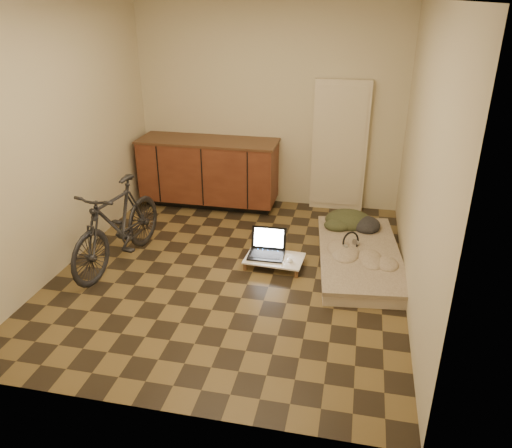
% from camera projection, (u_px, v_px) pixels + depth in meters
% --- Properties ---
extents(room_shell, '(3.50, 4.00, 2.60)m').
position_uv_depth(room_shell, '(229.00, 150.00, 4.70)').
color(room_shell, brown).
rests_on(room_shell, ground).
extents(cabinets, '(1.84, 0.62, 0.91)m').
position_uv_depth(cabinets, '(209.00, 172.00, 6.71)').
color(cabinets, black).
rests_on(cabinets, ground).
extents(appliance_panel, '(0.70, 0.10, 1.70)m').
position_uv_depth(appliance_panel, '(339.00, 147.00, 6.44)').
color(appliance_panel, beige).
rests_on(appliance_panel, ground).
extents(bicycle, '(0.69, 1.61, 1.01)m').
position_uv_depth(bicycle, '(117.00, 220.00, 5.17)').
color(bicycle, black).
rests_on(bicycle, ground).
extents(futon, '(1.04, 1.84, 0.15)m').
position_uv_depth(futon, '(359.00, 257.00, 5.36)').
color(futon, beige).
rests_on(futon, ground).
extents(clothing_pile, '(0.63, 0.55, 0.23)m').
position_uv_depth(clothing_pile, '(353.00, 216.00, 5.87)').
color(clothing_pile, '#313720').
rests_on(clothing_pile, futon).
extents(headphones, '(0.34, 0.34, 0.17)m').
position_uv_depth(headphones, '(351.00, 241.00, 5.34)').
color(headphones, black).
rests_on(headphones, futon).
extents(lap_desk, '(0.63, 0.43, 0.10)m').
position_uv_depth(lap_desk, '(274.00, 259.00, 5.29)').
color(lap_desk, brown).
rests_on(lap_desk, ground).
extents(laptop, '(0.38, 0.34, 0.26)m').
position_uv_depth(laptop, '(267.00, 249.00, 5.34)').
color(laptop, black).
rests_on(laptop, lap_desk).
extents(mouse, '(0.08, 0.10, 0.03)m').
position_uv_depth(mouse, '(290.00, 260.00, 5.19)').
color(mouse, white).
rests_on(mouse, lap_desk).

